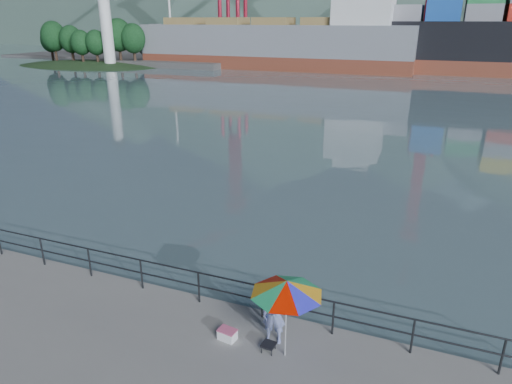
% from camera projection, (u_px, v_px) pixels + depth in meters
% --- Properties ---
extents(harbor_water, '(500.00, 280.00, 0.00)m').
position_uv_depth(harbor_water, '(418.00, 50.00, 125.42)').
color(harbor_water, slate).
rests_on(harbor_water, ground).
extents(far_dock, '(200.00, 40.00, 0.40)m').
position_uv_depth(far_dock, '(460.00, 62.00, 89.82)').
color(far_dock, '#514F4C').
rests_on(far_dock, ground).
extents(guardrail, '(22.00, 0.06, 1.03)m').
position_uv_depth(guardrail, '(169.00, 280.00, 13.73)').
color(guardrail, '#2D3033').
rests_on(guardrail, ground).
extents(lighthouse_islet, '(48.00, 26.40, 19.20)m').
position_uv_depth(lighthouse_islet, '(88.00, 63.00, 85.17)').
color(lighthouse_islet, '#263F1E').
rests_on(lighthouse_islet, ground).
extents(fisherman, '(0.67, 0.50, 1.67)m').
position_uv_depth(fisherman, '(274.00, 314.00, 11.63)').
color(fisherman, '#2C4298').
rests_on(fisherman, ground).
extents(beach_umbrella, '(2.03, 2.03, 2.15)m').
position_uv_depth(beach_umbrella, '(287.00, 288.00, 10.71)').
color(beach_umbrella, white).
rests_on(beach_umbrella, ground).
extents(folding_stool, '(0.37, 0.37, 0.22)m').
position_uv_depth(folding_stool, '(268.00, 347.00, 11.51)').
color(folding_stool, black).
rests_on(folding_stool, ground).
extents(cooler_bag, '(0.50, 0.37, 0.27)m').
position_uv_depth(cooler_bag, '(227.00, 335.00, 11.94)').
color(cooler_bag, white).
rests_on(cooler_bag, ground).
extents(fishing_rod, '(0.46, 1.61, 1.17)m').
position_uv_depth(fishing_rod, '(284.00, 313.00, 13.07)').
color(fishing_rod, black).
rests_on(fishing_rod, ground).
extents(bulk_carrier, '(47.76, 8.27, 14.50)m').
position_uv_depth(bulk_carrier, '(283.00, 42.00, 77.96)').
color(bulk_carrier, brown).
rests_on(bulk_carrier, ground).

